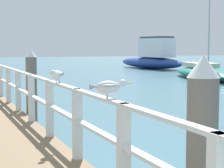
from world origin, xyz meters
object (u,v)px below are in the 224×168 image
Objects in this scene: dock_piling_near at (202,166)px; seagull_background at (57,74)px; boat_0 at (205,72)px; boat_3 at (152,58)px; dock_piling_far at (32,88)px; seagull_foreground at (109,87)px.

dock_piling_near is 3.63m from seagull_background.
boat_0 reaches higher than boat_3.
boat_3 reaches higher than dock_piling_far.
dock_piling_near is 35.65m from boat_3.
dock_piling_near is 0.22× the size of boat_3.
dock_piling_far is at bearing 54.68° from boat_0.
dock_piling_far is 6.32m from seagull_foreground.
dock_piling_far reaches higher than seagull_foreground.
boat_0 is at bearing -94.09° from seagull_background.
boat_3 is (16.15, 24.18, -0.02)m from dock_piling_far.
seagull_foreground is 23.17m from boat_0.
dock_piling_near is 1.00× the size of dock_piling_far.
seagull_foreground is 0.05× the size of boat_3.
seagull_background is at bearing 62.12° from boat_0.
dock_piling_far reaches higher than seagull_background.
dock_piling_near reaches higher than seagull_foreground.
dock_piling_far is 4.93× the size of seagull_background.
dock_piling_near is at bearing 25.27° from seagull_foreground.
dock_piling_near is 1.50m from seagull_foreground.
seagull_foreground is at bearing 105.77° from dock_piling_near.
boat_3 is at bearing -88.50° from boat_0.
boat_0 is at bearing 152.14° from seagull_foreground.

